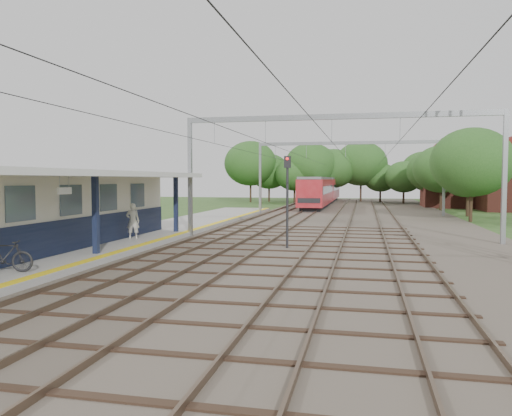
% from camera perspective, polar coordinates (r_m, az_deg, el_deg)
% --- Properties ---
extents(ground, '(160.00, 160.00, 0.00)m').
position_cam_1_polar(ground, '(14.09, -9.05, -10.83)').
color(ground, '#2D4C1E').
rests_on(ground, ground).
extents(ballast_bed, '(18.00, 90.00, 0.10)m').
position_cam_1_polar(ballast_bed, '(42.86, 10.94, -1.30)').
color(ballast_bed, '#473D33').
rests_on(ballast_bed, ground).
extents(platform, '(5.00, 52.00, 0.35)m').
position_cam_1_polar(platform, '(29.68, -12.70, -3.09)').
color(platform, gray).
rests_on(platform, ground).
extents(yellow_stripe, '(0.45, 52.00, 0.01)m').
position_cam_1_polar(yellow_stripe, '(28.78, -8.64, -2.88)').
color(yellow_stripe, yellow).
rests_on(yellow_stripe, platform).
extents(station_building, '(3.41, 18.00, 3.40)m').
position_cam_1_polar(station_building, '(24.15, -22.79, -0.25)').
color(station_building, beige).
rests_on(station_building, platform).
extents(canopy, '(6.40, 20.00, 3.44)m').
position_cam_1_polar(canopy, '(22.66, -22.04, 3.59)').
color(canopy, '#111936').
rests_on(canopy, platform).
extents(rail_tracks, '(11.80, 88.00, 0.15)m').
position_cam_1_polar(rail_tracks, '(42.98, 7.61, -1.09)').
color(rail_tracks, brown).
rests_on(rail_tracks, ballast_bed).
extents(catenary_system, '(17.22, 88.00, 7.00)m').
position_cam_1_polar(catenary_system, '(38.09, 9.93, 6.37)').
color(catenary_system, gray).
rests_on(catenary_system, ground).
extents(tree_band, '(31.72, 30.88, 8.82)m').
position_cam_1_polar(tree_band, '(69.87, 11.40, 4.44)').
color(tree_band, '#382619').
rests_on(tree_band, ground).
extents(house_far, '(8.00, 6.12, 8.66)m').
position_cam_1_polar(house_far, '(65.65, 21.99, 2.87)').
color(house_far, brown).
rests_on(house_far, ground).
extents(person, '(0.79, 0.64, 1.86)m').
position_cam_1_polar(person, '(26.45, -13.90, -1.46)').
color(person, beige).
rests_on(person, platform).
extents(bicycle, '(1.91, 0.97, 1.10)m').
position_cam_1_polar(bicycle, '(18.54, -26.77, -4.90)').
color(bicycle, black).
rests_on(bicycle, platform).
extents(train, '(2.73, 34.01, 3.60)m').
position_cam_1_polar(train, '(67.45, 7.64, 2.05)').
color(train, black).
rests_on(train, ballast_bed).
extents(signal_post, '(0.31, 0.27, 4.55)m').
position_cam_1_polar(signal_post, '(24.12, 3.60, 2.06)').
color(signal_post, black).
rests_on(signal_post, ground).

